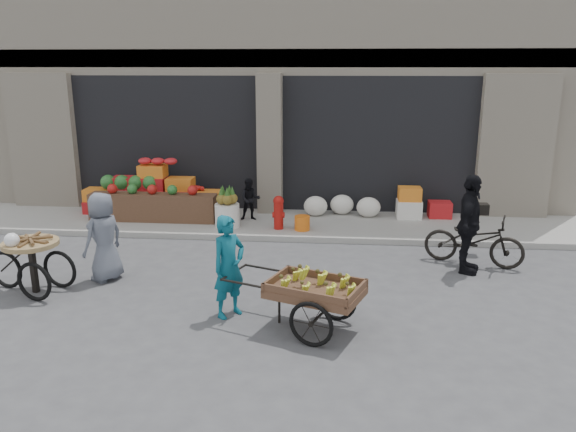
# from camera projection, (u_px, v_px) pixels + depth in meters

# --- Properties ---
(ground) EXTENTS (80.00, 80.00, 0.00)m
(ground) POSITION_uv_depth(u_px,v_px,m) (230.00, 302.00, 8.46)
(ground) COLOR #424244
(ground) RESTS_ON ground
(sidewalk) EXTENTS (18.00, 2.20, 0.12)m
(sidewalk) POSITION_uv_depth(u_px,v_px,m) (266.00, 224.00, 12.38)
(sidewalk) COLOR gray
(sidewalk) RESTS_ON ground
(building) EXTENTS (14.00, 6.45, 7.00)m
(building) POSITION_uv_depth(u_px,v_px,m) (283.00, 68.00, 15.30)
(building) COLOR beige
(building) RESTS_ON ground
(fruit_display) EXTENTS (3.10, 1.12, 1.24)m
(fruit_display) POSITION_uv_depth(u_px,v_px,m) (158.00, 192.00, 12.71)
(fruit_display) COLOR red
(fruit_display) RESTS_ON sidewalk
(pineapple_bin) EXTENTS (0.52, 0.52, 0.50)m
(pineapple_bin) POSITION_uv_depth(u_px,v_px,m) (227.00, 215.00, 11.89)
(pineapple_bin) COLOR silver
(pineapple_bin) RESTS_ON sidewalk
(fire_hydrant) EXTENTS (0.22, 0.22, 0.71)m
(fire_hydrant) POSITION_uv_depth(u_px,v_px,m) (279.00, 211.00, 11.71)
(fire_hydrant) COLOR #A5140F
(fire_hydrant) RESTS_ON sidewalk
(orange_bucket) EXTENTS (0.32, 0.32, 0.30)m
(orange_bucket) POSITION_uv_depth(u_px,v_px,m) (302.00, 223.00, 11.68)
(orange_bucket) COLOR orange
(orange_bucket) RESTS_ON sidewalk
(right_bay_goods) EXTENTS (3.35, 0.60, 0.70)m
(right_bay_goods) POSITION_uv_depth(u_px,v_px,m) (384.00, 205.00, 12.64)
(right_bay_goods) COLOR silver
(right_bay_goods) RESTS_ON sidewalk
(seated_person) EXTENTS (0.51, 0.43, 0.93)m
(seated_person) POSITION_uv_depth(u_px,v_px,m) (250.00, 199.00, 12.37)
(seated_person) COLOR black
(seated_person) RESTS_ON sidewalk
(banana_cart) EXTENTS (2.20, 1.47, 0.86)m
(banana_cart) POSITION_uv_depth(u_px,v_px,m) (312.00, 286.00, 7.40)
(banana_cart) COLOR brown
(banana_cart) RESTS_ON ground
(vendor_woman) EXTENTS (0.61, 0.64, 1.47)m
(vendor_woman) POSITION_uv_depth(u_px,v_px,m) (229.00, 267.00, 7.82)
(vendor_woman) COLOR #0D5568
(vendor_woman) RESTS_ON ground
(tricycle_cart) EXTENTS (1.46, 1.01, 0.95)m
(tricycle_cart) POSITION_uv_depth(u_px,v_px,m) (32.00, 258.00, 8.68)
(tricycle_cart) COLOR #9E7F51
(tricycle_cart) RESTS_ON ground
(vendor_grey) EXTENTS (0.75, 0.86, 1.48)m
(vendor_grey) POSITION_uv_depth(u_px,v_px,m) (104.00, 237.00, 9.15)
(vendor_grey) COLOR slate
(vendor_grey) RESTS_ON ground
(bicycle) EXTENTS (1.82, 1.12, 0.90)m
(bicycle) POSITION_uv_depth(u_px,v_px,m) (474.00, 240.00, 9.93)
(bicycle) COLOR black
(bicycle) RESTS_ON ground
(cyclist) EXTENTS (0.72, 1.08, 1.70)m
(cyclist) POSITION_uv_depth(u_px,v_px,m) (469.00, 224.00, 9.46)
(cyclist) COLOR black
(cyclist) RESTS_ON ground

